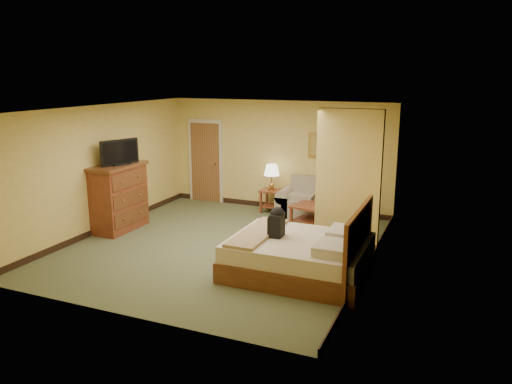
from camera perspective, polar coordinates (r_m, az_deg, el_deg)
The scene contains 17 objects.
floor at distance 9.58m, azimuth -3.83°, elevation -6.22°, with size 6.00×6.00×0.00m, color #525A3A.
ceiling at distance 9.04m, azimuth -4.09°, elevation 9.49°, with size 6.00×6.00×0.00m, color white.
back_wall at distance 11.93m, azimuth 2.56°, elevation 4.19°, with size 5.50×0.02×2.60m, color #DEBF5E.
left_wall at distance 10.73m, azimuth -17.20°, elevation 2.54°, with size 0.02×6.00×2.60m, color #DEBF5E.
right_wall at distance 8.37m, azimuth 13.10°, elevation -0.16°, with size 0.02×6.00×2.60m, color #DEBF5E.
partition at distance 9.37m, azimuth 10.49°, elevation 1.40°, with size 1.20×0.15×2.60m, color #DEBF5E.
door at distance 12.74m, azimuth -5.77°, elevation 3.51°, with size 0.94×0.16×2.10m.
baseboard at distance 12.18m, azimuth 2.49°, elevation -1.59°, with size 5.50×0.02×0.12m, color black.
loveseat at distance 11.40m, azimuth 7.05°, elevation -1.52°, with size 1.78×0.83×0.90m.
side_table at distance 11.81m, azimuth 1.79°, elevation -0.60°, with size 0.49×0.49×0.53m.
table_lamp at distance 11.67m, azimuth 1.81°, elevation 2.45°, with size 0.37×0.37×0.60m.
coffee_table at distance 10.71m, azimuth 6.43°, elevation -2.18°, with size 0.90×0.90×0.49m.
wall_picture at distance 11.52m, azimuth 7.79°, elevation 5.25°, with size 0.75×0.04×0.58m.
dresser at distance 10.77m, azimuth -15.43°, elevation -0.55°, with size 0.68×1.30×1.39m.
tv at distance 10.53m, azimuth -15.32°, elevation 4.33°, with size 0.35×0.82×0.52m.
bed at distance 8.19m, azimuth 5.33°, elevation -7.25°, with size 2.23×1.89×1.22m.
backpack at distance 8.16m, azimuth 2.44°, elevation -3.33°, with size 0.23×0.30×0.50m.
Camera 1 is at (4.08, -8.04, 3.22)m, focal length 35.00 mm.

